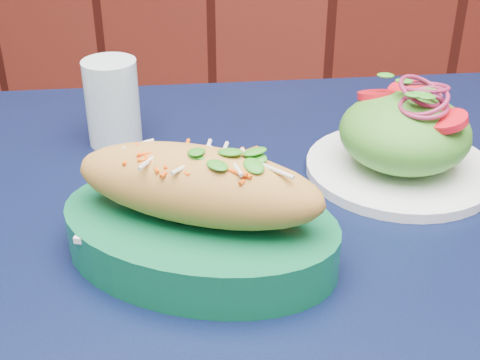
# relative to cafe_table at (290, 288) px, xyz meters

# --- Properties ---
(cafe_table) EXTENTS (0.99, 0.99, 0.75)m
(cafe_table) POSITION_rel_cafe_table_xyz_m (0.00, 0.00, 0.00)
(cafe_table) COLOR black
(cafe_table) RESTS_ON ground
(banh_mi_basket) EXTENTS (0.29, 0.21, 0.12)m
(banh_mi_basket) POSITION_rel_cafe_table_xyz_m (-0.08, -0.08, 0.14)
(banh_mi_basket) COLOR #0D5E37
(banh_mi_basket) RESTS_ON cafe_table
(salad_plate) EXTENTS (0.22, 0.22, 0.11)m
(salad_plate) POSITION_rel_cafe_table_xyz_m (0.11, 0.13, 0.13)
(salad_plate) COLOR white
(salad_plate) RESTS_ON cafe_table
(water_glass) EXTENTS (0.07, 0.07, 0.11)m
(water_glass) POSITION_rel_cafe_table_xyz_m (-0.24, 0.15, 0.14)
(water_glass) COLOR silver
(water_glass) RESTS_ON cafe_table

